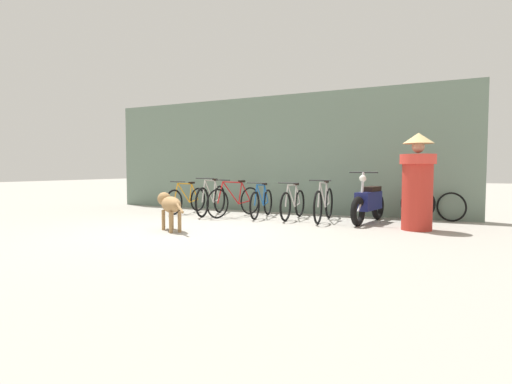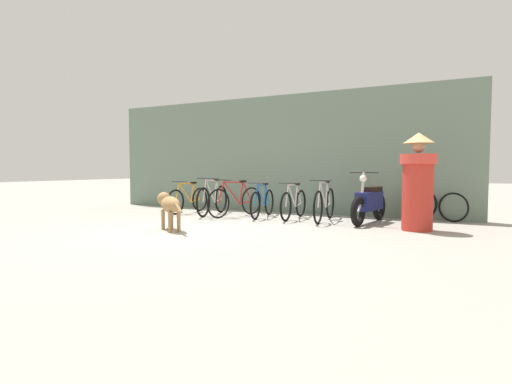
# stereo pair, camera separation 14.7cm
# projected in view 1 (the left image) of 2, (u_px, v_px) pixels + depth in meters

# --- Properties ---
(ground_plane) EXTENTS (60.00, 60.00, 0.00)m
(ground_plane) POSITION_uv_depth(u_px,v_px,m) (189.00, 231.00, 7.16)
(ground_plane) COLOR #9E998E
(shop_wall_back) EXTENTS (9.78, 0.20, 2.99)m
(shop_wall_back) POSITION_uv_depth(u_px,v_px,m) (271.00, 154.00, 10.40)
(shop_wall_back) COLOR slate
(shop_wall_back) RESTS_ON ground
(bicycle_0) EXTENTS (0.46, 1.58, 0.81)m
(bicycle_0) POSITION_uv_depth(u_px,v_px,m) (187.00, 200.00, 10.09)
(bicycle_0) COLOR black
(bicycle_0) RESTS_ON ground
(bicycle_1) EXTENTS (0.46, 1.71, 0.91)m
(bicycle_1) POSITION_uv_depth(u_px,v_px,m) (211.00, 200.00, 9.65)
(bicycle_1) COLOR black
(bicycle_1) RESTS_ON ground
(bicycle_2) EXTENTS (0.59, 1.69, 0.88)m
(bicycle_2) POSITION_uv_depth(u_px,v_px,m) (235.00, 201.00, 9.38)
(bicycle_2) COLOR black
(bicycle_2) RESTS_ON ground
(bicycle_3) EXTENTS (0.46, 1.61, 0.82)m
(bicycle_3) POSITION_uv_depth(u_px,v_px,m) (262.00, 203.00, 9.20)
(bicycle_3) COLOR black
(bicycle_3) RESTS_ON ground
(bicycle_4) EXTENTS (0.46, 1.58, 0.83)m
(bicycle_4) POSITION_uv_depth(u_px,v_px,m) (293.00, 204.00, 8.89)
(bicycle_4) COLOR black
(bicycle_4) RESTS_ON ground
(bicycle_5) EXTENTS (0.46, 1.76, 0.89)m
(bicycle_5) POSITION_uv_depth(u_px,v_px,m) (324.00, 204.00, 8.54)
(bicycle_5) COLOR black
(bicycle_5) RESTS_ON ground
(motorcycle) EXTENTS (0.58, 1.80, 1.06)m
(motorcycle) POSITION_uv_depth(u_px,v_px,m) (369.00, 203.00, 8.24)
(motorcycle) COLOR black
(motorcycle) RESTS_ON ground
(stray_dog) EXTENTS (1.00, 0.73, 0.68)m
(stray_dog) POSITION_uv_depth(u_px,v_px,m) (170.00, 205.00, 7.19)
(stray_dog) COLOR #997247
(stray_dog) RESTS_ON ground
(person_in_robes) EXTENTS (0.86, 0.86, 1.77)m
(person_in_robes) POSITION_uv_depth(u_px,v_px,m) (417.00, 181.00, 7.24)
(person_in_robes) COLOR #B72D23
(person_in_robes) RESTS_ON ground
(spare_tire_left) EXTENTS (0.72, 0.06, 0.72)m
(spare_tire_left) POSITION_uv_depth(u_px,v_px,m) (418.00, 204.00, 8.68)
(spare_tire_left) COLOR black
(spare_tire_left) RESTS_ON ground
(spare_tire_right) EXTENTS (0.60, 0.27, 0.63)m
(spare_tire_right) POSITION_uv_depth(u_px,v_px,m) (451.00, 207.00, 8.41)
(spare_tire_right) COLOR black
(spare_tire_right) RESTS_ON ground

